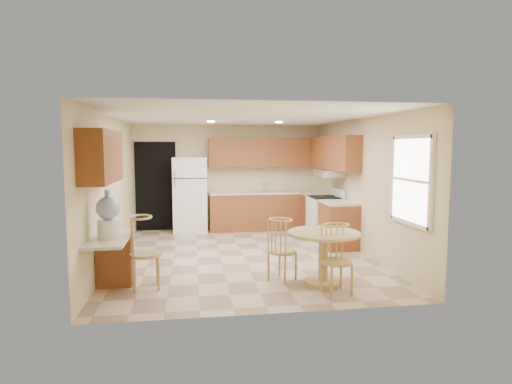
{
  "coord_description": "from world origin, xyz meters",
  "views": [
    {
      "loc": [
        -0.89,
        -7.57,
        1.97
      ],
      "look_at": [
        0.29,
        0.3,
        1.14
      ],
      "focal_mm": 30.0,
      "sensor_mm": 36.0,
      "label": 1
    }
  ],
  "objects": [
    {
      "name": "base_cab_back",
      "position": [
        0.88,
        2.45,
        0.43
      ],
      "size": [
        2.75,
        0.6,
        0.87
      ],
      "primitive_type": "cube",
      "color": "brown",
      "rests_on": "floor"
    },
    {
      "name": "wall_right",
      "position": [
        2.25,
        0.0,
        1.25
      ],
      "size": [
        0.02,
        5.5,
        2.5
      ],
      "primitive_type": "cube",
      "color": "#C9B987",
      "rests_on": "floor"
    },
    {
      "name": "upper_cab_left",
      "position": [
        -2.08,
        -1.6,
        1.85
      ],
      "size": [
        0.33,
        1.4,
        0.7
      ],
      "primitive_type": "cube",
      "color": "brown",
      "rests_on": "wall_left"
    },
    {
      "name": "floor",
      "position": [
        0.0,
        0.0,
        0.0
      ],
      "size": [
        5.5,
        5.5,
        0.0
      ],
      "primitive_type": "plane",
      "color": "#C2A88C",
      "rests_on": "ground"
    },
    {
      "name": "desk_top",
      "position": [
        -2.0,
        -1.7,
        0.75
      ],
      "size": [
        0.5,
        1.2,
        0.04
      ],
      "primitive_type": "cube",
      "color": "beige",
      "rests_on": "desk_pedestal"
    },
    {
      "name": "wall_front",
      "position": [
        0.0,
        -2.75,
        1.25
      ],
      "size": [
        4.5,
        0.02,
        2.5
      ],
      "primitive_type": "cube",
      "color": "#C9B987",
      "rests_on": "floor"
    },
    {
      "name": "chair_desk",
      "position": [
        -1.55,
        -1.65,
        0.62
      ],
      "size": [
        0.45,
        0.58,
        1.01
      ],
      "rotation": [
        0.0,
        0.0,
        -1.45
      ],
      "color": "tan",
      "rests_on": "floor"
    },
    {
      "name": "counter_back",
      "position": [
        0.88,
        2.45,
        0.89
      ],
      "size": [
        2.75,
        0.63,
        0.04
      ],
      "primitive_type": "cube",
      "color": "beige",
      "rests_on": "base_cab_back"
    },
    {
      "name": "base_cab_right_b",
      "position": [
        1.95,
        0.4,
        0.43
      ],
      "size": [
        0.6,
        0.8,
        0.87
      ],
      "primitive_type": "cube",
      "color": "brown",
      "rests_on": "floor"
    },
    {
      "name": "counter_right_b",
      "position": [
        1.95,
        0.4,
        0.89
      ],
      "size": [
        0.63,
        0.8,
        0.04
      ],
      "primitive_type": "cube",
      "color": "beige",
      "rests_on": "base_cab_right_b"
    },
    {
      "name": "base_cab_right_a",
      "position": [
        1.95,
        1.85,
        0.43
      ],
      "size": [
        0.6,
        0.59,
        0.87
      ],
      "primitive_type": "cube",
      "color": "brown",
      "rests_on": "floor"
    },
    {
      "name": "doorway",
      "position": [
        -1.75,
        2.73,
        1.05
      ],
      "size": [
        0.9,
        0.02,
        2.1
      ],
      "primitive_type": "cube",
      "color": "black",
      "rests_on": "floor"
    },
    {
      "name": "refrigerator",
      "position": [
        -0.95,
        2.4,
        0.87
      ],
      "size": [
        0.77,
        0.75,
        1.74
      ],
      "color": "white",
      "rests_on": "floor"
    },
    {
      "name": "chair_table_b",
      "position": [
        1.01,
        -2.29,
        0.57
      ],
      "size": [
        0.41,
        0.42,
        0.94
      ],
      "rotation": [
        0.0,
        0.0,
        3.29
      ],
      "color": "tan",
      "rests_on": "floor"
    },
    {
      "name": "desk_pedestal",
      "position": [
        -2.0,
        -1.32,
        0.36
      ],
      "size": [
        0.48,
        0.42,
        0.72
      ],
      "primitive_type": "cube",
      "color": "brown",
      "rests_on": "floor"
    },
    {
      "name": "can_light_a",
      "position": [
        -0.5,
        1.2,
        2.48
      ],
      "size": [
        0.14,
        0.14,
        0.02
      ],
      "primitive_type": "cylinder",
      "color": "white",
      "rests_on": "ceiling"
    },
    {
      "name": "can_light_b",
      "position": [
        0.9,
        1.2,
        2.48
      ],
      "size": [
        0.14,
        0.14,
        0.02
      ],
      "primitive_type": "cylinder",
      "color": "white",
      "rests_on": "ceiling"
    },
    {
      "name": "upper_cab_back",
      "position": [
        0.88,
        2.58,
        1.85
      ],
      "size": [
        2.75,
        0.33,
        0.7
      ],
      "primitive_type": "cube",
      "color": "brown",
      "rests_on": "wall_back"
    },
    {
      "name": "window",
      "position": [
        2.23,
        -1.85,
        1.5
      ],
      "size": [
        0.06,
        1.12,
        1.3
      ],
      "color": "white",
      "rests_on": "wall_right"
    },
    {
      "name": "ceiling",
      "position": [
        0.0,
        0.0,
        2.5
      ],
      "size": [
        4.5,
        5.5,
        0.02
      ],
      "primitive_type": "cube",
      "color": "white",
      "rests_on": "wall_back"
    },
    {
      "name": "dining_table",
      "position": [
        0.96,
        -1.77,
        0.5
      ],
      "size": [
        1.04,
        1.04,
        0.77
      ],
      "rotation": [
        0.0,
        0.0,
        -0.41
      ],
      "color": "tan",
      "rests_on": "floor"
    },
    {
      "name": "range_hood",
      "position": [
        2.0,
        1.18,
        1.42
      ],
      "size": [
        0.5,
        0.76,
        0.14
      ],
      "primitive_type": "cube",
      "color": "silver",
      "rests_on": "upper_cab_right"
    },
    {
      "name": "wall_back",
      "position": [
        0.0,
        2.75,
        1.25
      ],
      "size": [
        4.5,
        0.02,
        2.5
      ],
      "primitive_type": "cube",
      "color": "#C9B987",
      "rests_on": "floor"
    },
    {
      "name": "sink",
      "position": [
        0.85,
        2.45,
        0.91
      ],
      "size": [
        0.78,
        0.44,
        0.01
      ],
      "primitive_type": "cube",
      "color": "silver",
      "rests_on": "counter_back"
    },
    {
      "name": "counter_right_a",
      "position": [
        1.95,
        1.85,
        0.89
      ],
      "size": [
        0.63,
        0.59,
        0.04
      ],
      "primitive_type": "cube",
      "color": "beige",
      "rests_on": "base_cab_right_a"
    },
    {
      "name": "chair_table_a",
      "position": [
        0.41,
        -1.6,
        0.56
      ],
      "size": [
        0.41,
        0.5,
        0.92
      ],
      "rotation": [
        0.0,
        0.0,
        -0.8
      ],
      "color": "tan",
      "rests_on": "floor"
    },
    {
      "name": "stove",
      "position": [
        1.92,
        1.18,
        0.47
      ],
      "size": [
        0.65,
        0.76,
        1.09
      ],
      "color": "white",
      "rests_on": "floor"
    },
    {
      "name": "wall_left",
      "position": [
        -2.25,
        0.0,
        1.25
      ],
      "size": [
        0.02,
        5.5,
        2.5
      ],
      "primitive_type": "cube",
      "color": "#C9B987",
      "rests_on": "floor"
    },
    {
      "name": "water_crock",
      "position": [
        -2.0,
        -1.75,
        1.06
      ],
      "size": [
        0.31,
        0.31,
        0.64
      ],
      "color": "white",
      "rests_on": "desk_top"
    },
    {
      "name": "upper_cab_right",
      "position": [
        2.08,
        1.21,
        1.85
      ],
      "size": [
        0.33,
        2.42,
        0.7
      ],
      "primitive_type": "cube",
      "color": "brown",
      "rests_on": "wall_right"
    }
  ]
}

